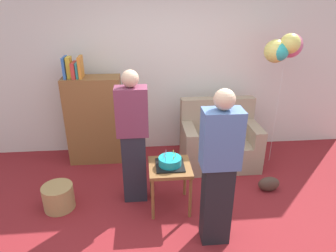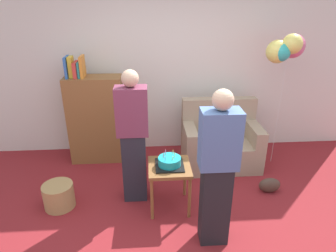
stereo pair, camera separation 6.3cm
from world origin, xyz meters
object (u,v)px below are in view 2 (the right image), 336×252
balloon_bunch (286,48)px  birthday_cake (170,162)px  bookshelf (96,118)px  person_blowing_candles (133,138)px  wicker_basket (59,196)px  handbag (269,185)px  couch (220,143)px  side_table (169,172)px  person_holding_cake (217,171)px

balloon_bunch → birthday_cake: bearing=-148.9°
bookshelf → person_blowing_candles: bearing=-59.9°
wicker_basket → handbag: wicker_basket is taller
couch → balloon_bunch: balloon_bunch is taller
bookshelf → side_table: bearing=-50.9°
side_table → balloon_bunch: size_ratio=0.30×
birthday_cake → balloon_bunch: 2.17m
couch → side_table: bearing=-130.3°
couch → wicker_basket: couch is taller
couch → person_holding_cake: size_ratio=0.67×
couch → birthday_cake: 1.30m
bookshelf → balloon_bunch: size_ratio=0.84×
person_blowing_candles → balloon_bunch: 2.33m
bookshelf → handbag: (2.32, -1.04, -0.57)m
bookshelf → birthday_cake: 1.60m
person_blowing_candles → wicker_basket: 1.14m
couch → person_holding_cake: bearing=-105.2°
person_blowing_candles → wicker_basket: person_blowing_candles is taller
side_table → wicker_basket: size_ratio=1.57×
birthday_cake → couch: bearing=49.7°
birthday_cake → person_blowing_candles: 0.51m
side_table → balloon_bunch: 2.24m
wicker_basket → bookshelf: bearing=74.7°
couch → birthday_cake: (-0.83, -0.97, 0.27)m
wicker_basket → handbag: (2.63, 0.11, -0.05)m
couch → side_table: (-0.83, -0.97, 0.14)m
wicker_basket → balloon_bunch: bearing=16.8°
person_holding_cake → balloon_bunch: 2.13m
couch → wicker_basket: size_ratio=3.06×
balloon_bunch → wicker_basket: bearing=-163.2°
birthday_cake → bookshelf: bearing=129.1°
bookshelf → couch: bearing=-8.3°
person_holding_cake → side_table: bearing=-28.7°
couch → wicker_basket: 2.33m
person_blowing_candles → birthday_cake: bearing=-29.6°
couch → wicker_basket: bearing=-157.6°
person_holding_cake → wicker_basket: person_holding_cake is taller
side_table → wicker_basket: (-1.32, 0.09, -0.33)m
couch → birthday_cake: size_ratio=3.44×
person_holding_cake → wicker_basket: size_ratio=4.53×
wicker_basket → person_holding_cake: bearing=-20.5°
side_table → balloon_bunch: balloon_bunch is taller
bookshelf → person_holding_cake: bearing=-51.8°
side_table → wicker_basket: bearing=176.2°
side_table → person_holding_cake: person_holding_cake is taller
handbag → person_blowing_candles: bearing=179.6°
bookshelf → wicker_basket: bookshelf is taller
side_table → birthday_cake: bearing=139.5°
person_holding_cake → handbag: size_ratio=5.82×
bookshelf → person_blowing_candles: size_ratio=0.98×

